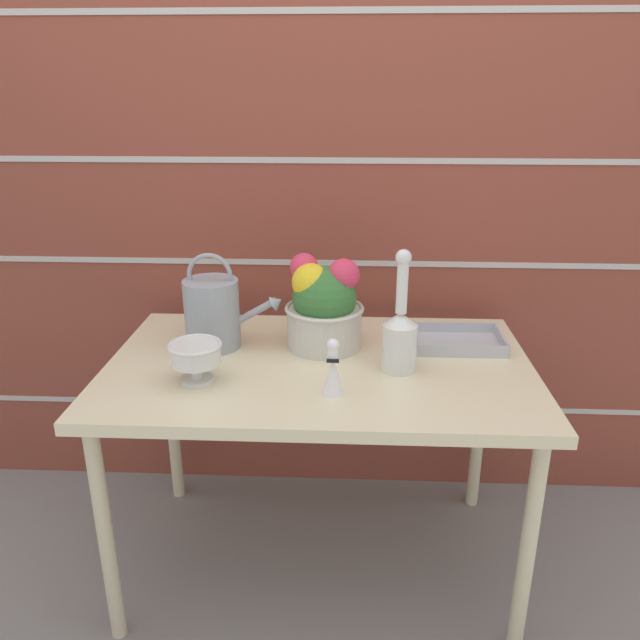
% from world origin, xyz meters
% --- Properties ---
extents(ground_plane, '(12.00, 12.00, 0.00)m').
position_xyz_m(ground_plane, '(0.00, 0.00, 0.00)').
color(ground_plane, gray).
extents(brick_wall, '(3.60, 0.08, 2.20)m').
position_xyz_m(brick_wall, '(0.00, 0.51, 1.10)').
color(brick_wall, brown).
rests_on(brick_wall, ground_plane).
extents(patio_table, '(1.27, 0.79, 0.74)m').
position_xyz_m(patio_table, '(0.00, 0.00, 0.67)').
color(patio_table, beige).
rests_on(patio_table, ground_plane).
extents(watering_can, '(0.32, 0.17, 0.31)m').
position_xyz_m(watering_can, '(-0.34, 0.11, 0.85)').
color(watering_can, '#93999E').
rests_on(watering_can, patio_table).
extents(crystal_pedestal_bowl, '(0.15, 0.15, 0.12)m').
position_xyz_m(crystal_pedestal_bowl, '(-0.34, -0.15, 0.82)').
color(crystal_pedestal_bowl, silver).
rests_on(crystal_pedestal_bowl, patio_table).
extents(flower_planter, '(0.25, 0.25, 0.30)m').
position_xyz_m(flower_planter, '(0.01, 0.12, 0.88)').
color(flower_planter, beige).
rests_on(flower_planter, patio_table).
extents(glass_decanter, '(0.10, 0.10, 0.36)m').
position_xyz_m(glass_decanter, '(0.23, -0.04, 0.85)').
color(glass_decanter, silver).
rests_on(glass_decanter, patio_table).
extents(figurine_vase, '(0.06, 0.06, 0.16)m').
position_xyz_m(figurine_vase, '(0.05, -0.20, 0.80)').
color(figurine_vase, white).
rests_on(figurine_vase, patio_table).
extents(wire_tray, '(0.29, 0.20, 0.04)m').
position_xyz_m(wire_tray, '(0.43, 0.15, 0.75)').
color(wire_tray, '#B7B7BC').
rests_on(wire_tray, patio_table).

